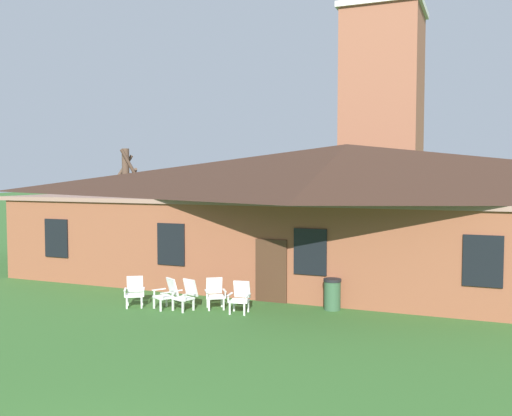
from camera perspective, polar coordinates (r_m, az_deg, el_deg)
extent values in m
cube|color=brown|center=(23.09, 9.10, -3.21)|extent=(25.84, 10.00, 3.20)
cube|color=#926D5E|center=(22.96, 9.14, 0.96)|extent=(26.36, 10.20, 0.16)
pyramid|color=#382319|center=(22.94, 9.16, 3.79)|extent=(26.87, 10.40, 2.11)
cube|color=black|center=(23.37, -19.59, -2.89)|extent=(1.10, 0.06, 1.50)
cube|color=black|center=(20.32, -8.62, -3.65)|extent=(1.10, 0.06, 1.50)
cube|color=black|center=(18.24, 5.52, -4.43)|extent=(1.10, 0.06, 1.50)
cube|color=black|center=(17.49, 22.02, -5.00)|extent=(1.10, 0.06, 1.50)
cube|color=#422819|center=(18.77, 1.54, -6.39)|extent=(1.10, 0.06, 2.10)
cube|color=#93563D|center=(38.06, 12.68, 7.98)|extent=(4.80, 4.80, 14.67)
cube|color=silver|center=(39.39, 12.83, 18.95)|extent=(5.18, 5.18, 0.36)
cube|color=white|center=(18.43, -11.53, -9.39)|extent=(0.07, 0.07, 0.36)
cube|color=white|center=(18.46, -12.98, -9.39)|extent=(0.07, 0.07, 0.36)
cube|color=white|center=(18.87, -11.47, -9.10)|extent=(0.07, 0.07, 0.36)
cube|color=white|center=(18.89, -12.88, -9.10)|extent=(0.07, 0.07, 0.36)
cube|color=white|center=(18.62, -12.22, -8.63)|extent=(0.73, 0.72, 0.05)
cube|color=white|center=(18.86, -12.18, -7.54)|extent=(0.54, 0.43, 0.54)
cube|color=white|center=(18.54, -11.33, -8.05)|extent=(0.29, 0.43, 0.03)
cube|color=white|center=(18.41, -11.35, -8.49)|extent=(0.05, 0.05, 0.22)
cube|color=white|center=(18.58, -13.13, -8.05)|extent=(0.29, 0.43, 0.03)
cube|color=white|center=(18.44, -13.17, -8.49)|extent=(0.05, 0.05, 0.22)
cube|color=silver|center=(17.92, -9.66, -9.75)|extent=(0.07, 0.07, 0.36)
cube|color=silver|center=(18.32, -10.31, -9.46)|extent=(0.07, 0.07, 0.36)
cube|color=silver|center=(18.11, -8.39, -9.59)|extent=(0.07, 0.07, 0.36)
cube|color=silver|center=(18.51, -9.06, -9.31)|extent=(0.07, 0.07, 0.36)
cube|color=silver|center=(18.17, -9.36, -8.90)|extent=(0.73, 0.73, 0.05)
cube|color=silver|center=(18.25, -8.49, -7.87)|extent=(0.54, 0.43, 0.54)
cube|color=silver|center=(17.87, -9.00, -8.46)|extent=(0.30, 0.43, 0.03)
cube|color=silver|center=(17.82, -9.47, -8.86)|extent=(0.06, 0.06, 0.22)
cube|color=silver|center=(18.38, -9.83, -8.14)|extent=(0.30, 0.43, 0.03)
cube|color=silver|center=(18.33, -10.29, -8.53)|extent=(0.06, 0.06, 0.22)
cube|color=silver|center=(17.62, -7.44, -9.95)|extent=(0.06, 0.06, 0.36)
cube|color=silver|center=(17.95, -8.43, -9.71)|extent=(0.06, 0.06, 0.36)
cube|color=silver|center=(17.90, -6.37, -9.73)|extent=(0.06, 0.06, 0.36)
cube|color=silver|center=(18.24, -7.35, -9.49)|extent=(0.06, 0.06, 0.36)
cube|color=silver|center=(17.88, -7.40, -9.08)|extent=(0.68, 0.67, 0.05)
cube|color=silver|center=(18.02, -6.66, -8.00)|extent=(0.55, 0.35, 0.54)
cube|color=silver|center=(17.62, -6.83, -8.62)|extent=(0.21, 0.46, 0.03)
cube|color=silver|center=(17.53, -7.22, -9.05)|extent=(0.05, 0.05, 0.22)
cube|color=silver|center=(18.04, -8.07, -8.34)|extent=(0.21, 0.46, 0.03)
cube|color=silver|center=(17.96, -8.47, -8.76)|extent=(0.05, 0.05, 0.22)
cube|color=silver|center=(17.86, -3.31, -9.74)|extent=(0.07, 0.07, 0.36)
cube|color=silver|center=(17.81, -4.79, -9.79)|extent=(0.07, 0.07, 0.36)
cube|color=silver|center=(18.29, -3.51, -9.43)|extent=(0.07, 0.07, 0.36)
cube|color=silver|center=(18.23, -4.95, -9.48)|extent=(0.07, 0.07, 0.36)
cube|color=silver|center=(18.00, -4.14, -8.98)|extent=(0.74, 0.73, 0.05)
cube|color=silver|center=(18.24, -4.27, -7.85)|extent=(0.53, 0.44, 0.54)
cube|color=silver|center=(17.98, -3.21, -8.35)|extent=(0.31, 0.42, 0.03)
cube|color=silver|center=(17.85, -3.13, -8.80)|extent=(0.06, 0.06, 0.22)
cube|color=silver|center=(17.91, -5.07, -8.41)|extent=(0.31, 0.42, 0.03)
cube|color=silver|center=(17.77, -5.01, -8.86)|extent=(0.06, 0.06, 0.22)
cube|color=white|center=(17.18, -1.18, -10.27)|extent=(0.06, 0.06, 0.36)
cube|color=white|center=(17.31, -2.67, -10.17)|extent=(0.06, 0.06, 0.36)
cube|color=white|center=(17.60, -0.78, -9.94)|extent=(0.06, 0.06, 0.36)
cube|color=white|center=(17.72, -2.24, -9.85)|extent=(0.06, 0.06, 0.36)
cube|color=white|center=(17.40, -1.72, -9.40)|extent=(0.60, 0.59, 0.05)
cube|color=white|center=(17.63, -1.43, -8.23)|extent=(0.53, 0.26, 0.54)
cube|color=white|center=(17.27, -0.80, -8.84)|extent=(0.12, 0.47, 0.03)
cube|color=white|center=(17.14, -0.95, -9.31)|extent=(0.04, 0.04, 0.22)
cube|color=white|center=(17.43, -2.66, -8.73)|extent=(0.12, 0.47, 0.03)
cube|color=white|center=(17.30, -2.83, -9.19)|extent=(0.04, 0.04, 0.22)
cylinder|color=brown|center=(28.77, -13.04, 0.38)|extent=(0.36, 0.36, 5.53)
cylinder|color=brown|center=(28.50, -13.82, 1.02)|extent=(1.01, 0.53, 0.95)
cylinder|color=brown|center=(28.84, -12.33, 3.05)|extent=(0.80, 0.69, 0.94)
cylinder|color=brown|center=(28.44, -12.88, 4.66)|extent=(0.58, 0.73, 1.21)
cylinder|color=brown|center=(29.09, -13.18, 4.11)|extent=(0.74, 0.70, 1.20)
cylinder|color=brown|center=(28.95, -12.32, 0.73)|extent=(0.90, 0.57, 0.81)
cylinder|color=#335638|center=(18.00, 7.74, -8.79)|extent=(0.52, 0.52, 0.90)
cylinder|color=black|center=(17.90, 7.76, -7.26)|extent=(0.56, 0.56, 0.08)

